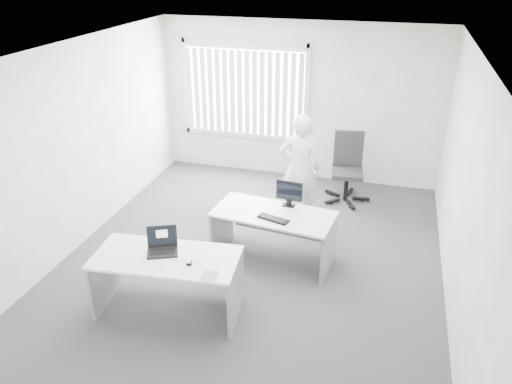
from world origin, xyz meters
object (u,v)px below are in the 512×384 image
(person, at_px, (300,168))
(monitor, at_px, (289,194))
(office_chair, at_px, (346,180))
(desk_far, at_px, (273,226))
(desk_near, at_px, (167,272))
(laptop, at_px, (162,243))

(person, distance_m, monitor, 0.99)
(person, bearing_deg, monitor, 83.94)
(office_chair, bearing_deg, person, -133.76)
(desk_far, xyz_separation_m, monitor, (0.15, 0.25, 0.38))
(desk_near, height_order, desk_far, desk_near)
(desk_far, relative_size, person, 0.97)
(desk_far, bearing_deg, laptop, -119.74)
(desk_far, height_order, person, person)
(desk_far, bearing_deg, person, 92.02)
(desk_near, bearing_deg, monitor, 51.56)
(desk_far, bearing_deg, office_chair, 77.39)
(desk_far, distance_m, monitor, 0.48)
(office_chair, distance_m, person, 1.20)
(monitor, bearing_deg, laptop, -119.59)
(desk_near, height_order, office_chair, office_chair)
(person, xyz_separation_m, laptop, (-1.06, -2.55, 0.02))
(desk_near, distance_m, laptop, 0.35)
(desk_near, xyz_separation_m, desk_far, (0.90, 1.37, -0.02))
(desk_near, distance_m, desk_far, 1.64)
(person, distance_m, laptop, 2.77)
(desk_far, bearing_deg, desk_near, -116.87)
(person, bearing_deg, office_chair, -134.81)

